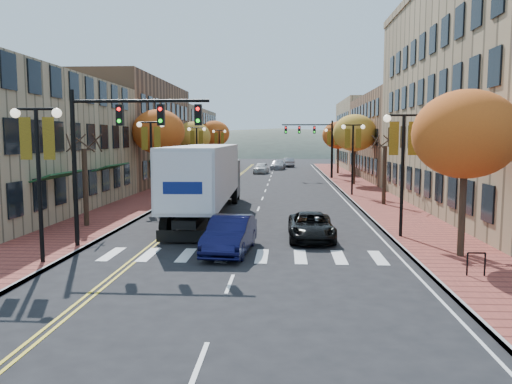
# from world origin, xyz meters

# --- Properties ---
(ground) EXTENTS (200.00, 200.00, 0.00)m
(ground) POSITION_xyz_m (0.00, 0.00, 0.00)
(ground) COLOR black
(ground) RESTS_ON ground
(sidewalk_left) EXTENTS (4.00, 85.00, 0.15)m
(sidewalk_left) POSITION_xyz_m (-9.00, 32.50, 0.07)
(sidewalk_left) COLOR brown
(sidewalk_left) RESTS_ON ground
(sidewalk_right) EXTENTS (4.00, 85.00, 0.15)m
(sidewalk_right) POSITION_xyz_m (9.00, 32.50, 0.07)
(sidewalk_right) COLOR brown
(sidewalk_right) RESTS_ON ground
(building_left_mid) EXTENTS (12.00, 24.00, 11.00)m
(building_left_mid) POSITION_xyz_m (-17.00, 36.00, 5.50)
(building_left_mid) COLOR brown
(building_left_mid) RESTS_ON ground
(building_left_far) EXTENTS (12.00, 26.00, 9.50)m
(building_left_far) POSITION_xyz_m (-17.00, 61.00, 4.75)
(building_left_far) COLOR #9E8966
(building_left_far) RESTS_ON ground
(building_right_mid) EXTENTS (15.00, 24.00, 10.00)m
(building_right_mid) POSITION_xyz_m (18.50, 42.00, 5.00)
(building_right_mid) COLOR brown
(building_right_mid) RESTS_ON ground
(building_right_far) EXTENTS (15.00, 20.00, 11.00)m
(building_right_far) POSITION_xyz_m (18.50, 64.00, 5.50)
(building_right_far) COLOR #9E8966
(building_right_far) RESTS_ON ground
(tree_left_a) EXTENTS (0.28, 0.28, 4.20)m
(tree_left_a) POSITION_xyz_m (-9.00, 8.00, 2.25)
(tree_left_a) COLOR #382619
(tree_left_a) RESTS_ON sidewalk_left
(tree_left_b) EXTENTS (4.48, 4.48, 7.21)m
(tree_left_b) POSITION_xyz_m (-9.00, 24.00, 5.45)
(tree_left_b) COLOR #382619
(tree_left_b) RESTS_ON sidewalk_left
(tree_left_c) EXTENTS (4.16, 4.16, 6.69)m
(tree_left_c) POSITION_xyz_m (-9.00, 40.00, 5.05)
(tree_left_c) COLOR #382619
(tree_left_c) RESTS_ON sidewalk_left
(tree_left_d) EXTENTS (4.61, 4.61, 7.42)m
(tree_left_d) POSITION_xyz_m (-9.00, 58.00, 5.60)
(tree_left_d) COLOR #382619
(tree_left_d) RESTS_ON sidewalk_left
(tree_right_a) EXTENTS (4.16, 4.16, 6.69)m
(tree_right_a) POSITION_xyz_m (9.00, 2.00, 5.05)
(tree_right_a) COLOR #382619
(tree_right_a) RESTS_ON sidewalk_right
(tree_right_b) EXTENTS (0.28, 0.28, 4.20)m
(tree_right_b) POSITION_xyz_m (9.00, 18.00, 2.25)
(tree_right_b) COLOR #382619
(tree_right_b) RESTS_ON sidewalk_right
(tree_right_c) EXTENTS (4.48, 4.48, 7.21)m
(tree_right_c) POSITION_xyz_m (9.00, 34.00, 5.45)
(tree_right_c) COLOR #382619
(tree_right_c) RESTS_ON sidewalk_right
(tree_right_d) EXTENTS (4.35, 4.35, 7.00)m
(tree_right_d) POSITION_xyz_m (9.00, 50.00, 5.29)
(tree_right_d) COLOR #382619
(tree_right_d) RESTS_ON sidewalk_right
(lamp_left_a) EXTENTS (1.96, 0.36, 6.05)m
(lamp_left_a) POSITION_xyz_m (-7.50, 0.00, 4.29)
(lamp_left_a) COLOR black
(lamp_left_a) RESTS_ON ground
(lamp_left_b) EXTENTS (1.96, 0.36, 6.05)m
(lamp_left_b) POSITION_xyz_m (-7.50, 16.00, 4.29)
(lamp_left_b) COLOR black
(lamp_left_b) RESTS_ON ground
(lamp_left_c) EXTENTS (1.96, 0.36, 6.05)m
(lamp_left_c) POSITION_xyz_m (-7.50, 34.00, 4.29)
(lamp_left_c) COLOR black
(lamp_left_c) RESTS_ON ground
(lamp_left_d) EXTENTS (1.96, 0.36, 6.05)m
(lamp_left_d) POSITION_xyz_m (-7.50, 52.00, 4.29)
(lamp_left_d) COLOR black
(lamp_left_d) RESTS_ON ground
(lamp_right_a) EXTENTS (1.96, 0.36, 6.05)m
(lamp_right_a) POSITION_xyz_m (7.50, 6.00, 4.29)
(lamp_right_a) COLOR black
(lamp_right_a) RESTS_ON ground
(lamp_right_b) EXTENTS (1.96, 0.36, 6.05)m
(lamp_right_b) POSITION_xyz_m (7.50, 24.00, 4.29)
(lamp_right_b) COLOR black
(lamp_right_b) RESTS_ON ground
(lamp_right_c) EXTENTS (1.96, 0.36, 6.05)m
(lamp_right_c) POSITION_xyz_m (7.50, 42.00, 4.29)
(lamp_right_c) COLOR black
(lamp_right_c) RESTS_ON ground
(traffic_mast_near) EXTENTS (6.10, 0.35, 7.00)m
(traffic_mast_near) POSITION_xyz_m (-5.48, 3.00, 4.92)
(traffic_mast_near) COLOR black
(traffic_mast_near) RESTS_ON ground
(traffic_mast_far) EXTENTS (6.10, 0.34, 7.00)m
(traffic_mast_far) POSITION_xyz_m (5.48, 42.00, 4.92)
(traffic_mast_far) COLOR black
(traffic_mast_far) RESTS_ON ground
(semi_truck) EXTENTS (3.27, 17.94, 4.47)m
(semi_truck) POSITION_xyz_m (-2.97, 12.47, 2.61)
(semi_truck) COLOR black
(semi_truck) RESTS_ON ground
(navy_sedan) EXTENTS (2.07, 4.91, 1.58)m
(navy_sedan) POSITION_xyz_m (-0.50, 2.60, 0.79)
(navy_sedan) COLOR black
(navy_sedan) RESTS_ON ground
(black_suv) EXTENTS (2.21, 4.71, 1.30)m
(black_suv) POSITION_xyz_m (3.13, 5.63, 0.65)
(black_suv) COLOR black
(black_suv) RESTS_ON ground
(car_far_white) EXTENTS (2.33, 4.73, 1.55)m
(car_far_white) POSITION_xyz_m (-1.51, 51.05, 0.77)
(car_far_white) COLOR silver
(car_far_white) RESTS_ON ground
(car_far_silver) EXTENTS (2.58, 5.32, 1.49)m
(car_far_silver) POSITION_xyz_m (0.69, 59.93, 0.75)
(car_far_silver) COLOR #A2A3A9
(car_far_silver) RESTS_ON ground
(car_far_oncoming) EXTENTS (2.20, 4.85, 1.54)m
(car_far_oncoming) POSITION_xyz_m (2.34, 67.19, 0.77)
(car_far_oncoming) COLOR #A4A3AA
(car_far_oncoming) RESTS_ON ground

